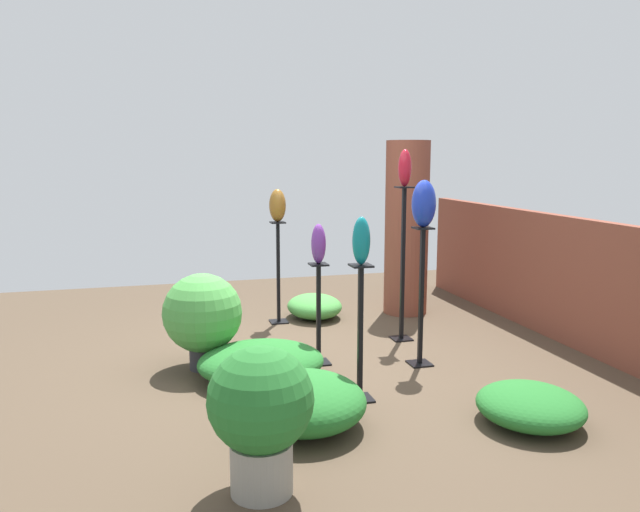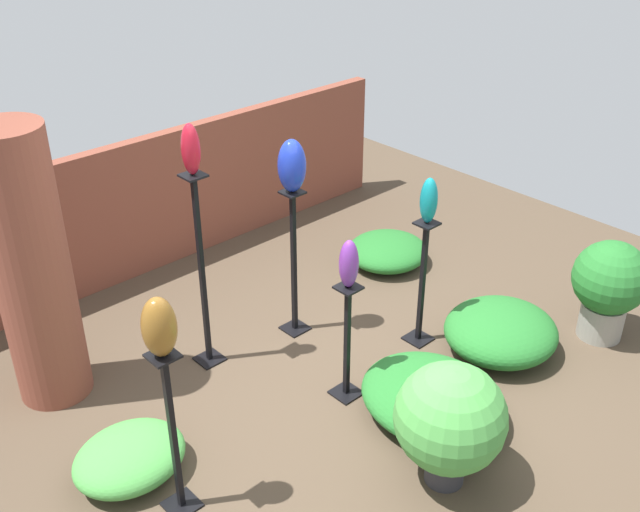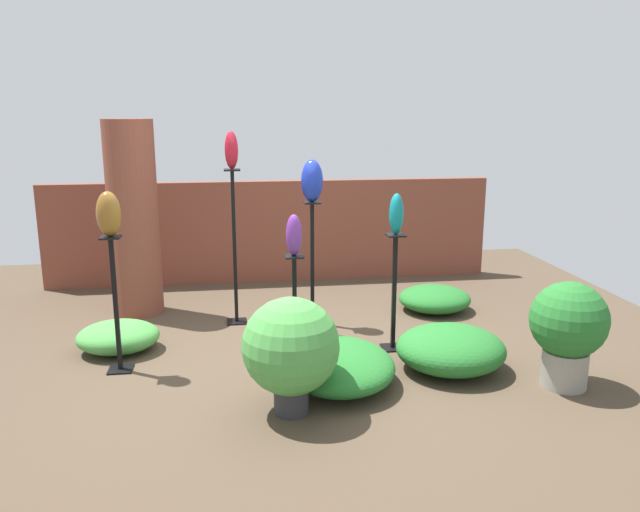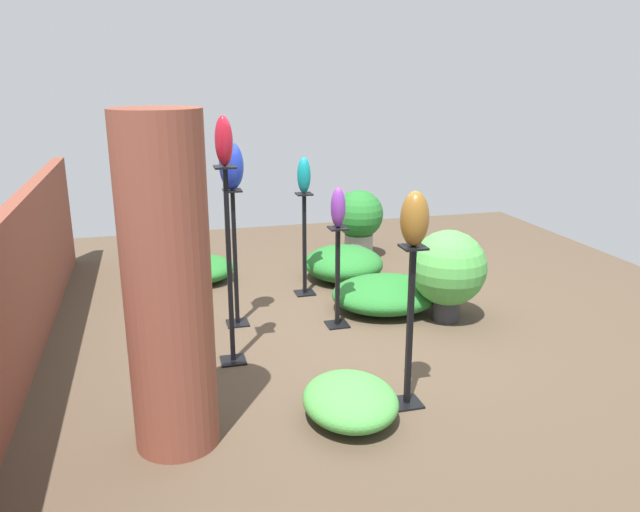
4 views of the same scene
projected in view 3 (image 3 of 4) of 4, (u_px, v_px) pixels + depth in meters
name	position (u px, v px, depth m)	size (l,w,h in m)	color
ground_plane	(294.00, 360.00, 5.49)	(8.00, 8.00, 0.00)	#4C3D2D
brick_wall_back	(272.00, 232.00, 7.91)	(5.60, 0.12, 1.29)	brown
brick_pillar	(134.00, 219.00, 6.55)	(0.52, 0.52, 2.06)	brown
pedestal_bronze	(116.00, 311.00, 5.16)	(0.20, 0.20, 1.16)	black
pedestal_ruby	(235.00, 253.00, 6.30)	(0.20, 0.20, 1.58)	black
pedestal_teal	(394.00, 298.00, 5.65)	(0.20, 0.20, 1.08)	black
pedestal_violet	(295.00, 312.00, 5.45)	(0.20, 0.20, 0.93)	black
pedestal_cobalt	(312.00, 269.00, 6.31)	(0.20, 0.20, 1.26)	black
art_vase_bronze	(109.00, 214.00, 4.97)	(0.19, 0.19, 0.36)	brown
art_vase_ruby	(231.00, 150.00, 6.07)	(0.13, 0.13, 0.37)	maroon
art_vase_teal	(396.00, 214.00, 5.47)	(0.13, 0.14, 0.36)	#0F727A
art_vase_violet	(294.00, 235.00, 5.30)	(0.14, 0.13, 0.36)	#6B2D8C
art_vase_cobalt	(312.00, 181.00, 6.10)	(0.22, 0.21, 0.42)	#192D9E
potted_plant_mid_right	(568.00, 327.00, 4.86)	(0.60, 0.60, 0.86)	gray
potted_plant_walkway_edge	(291.00, 348.00, 4.43)	(0.70, 0.70, 0.86)	#2D2D33
foliage_bed_east	(451.00, 349.00, 5.25)	(0.92, 0.88, 0.37)	#236B28
foliage_bed_west	(337.00, 365.00, 4.99)	(0.92, 1.08, 0.31)	#236B28
foliage_bed_center	(435.00, 299.00, 6.82)	(0.78, 0.75, 0.27)	#236B28
foliage_bed_rear	(118.00, 337.00, 5.66)	(0.74, 0.64, 0.28)	#479942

